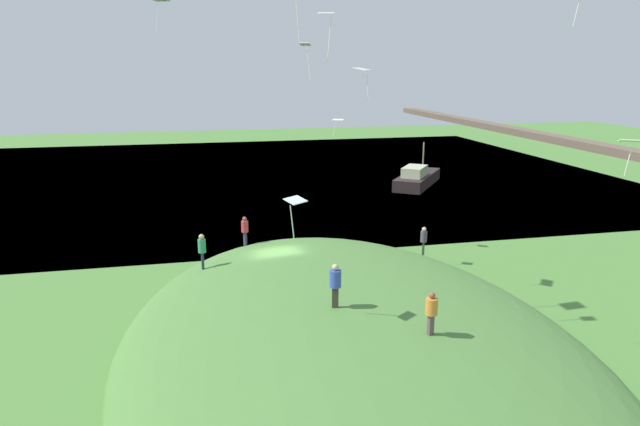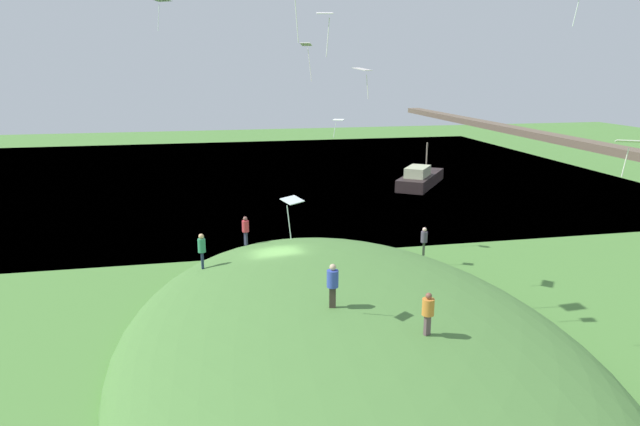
{
  "view_description": "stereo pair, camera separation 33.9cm",
  "coord_description": "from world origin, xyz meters",
  "px_view_note": "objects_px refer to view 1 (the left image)",
  "views": [
    {
      "loc": [
        29.15,
        -4.12,
        11.45
      ],
      "look_at": [
        -0.17,
        2.43,
        3.84
      ],
      "focal_mm": 32.56,
      "sensor_mm": 36.0,
      "label": 1
    },
    {
      "loc": [
        29.22,
        -3.79,
        11.45
      ],
      "look_at": [
        -0.17,
        2.43,
        3.84
      ],
      "focal_mm": 32.56,
      "sensor_mm": 36.0,
      "label": 2
    }
  ],
  "objects_px": {
    "kite_0": "(161,2)",
    "person_on_hilltop": "(432,308)",
    "person_with_child": "(245,228)",
    "kite_4": "(633,142)",
    "boat_on_lake": "(417,178)",
    "kite_9": "(363,70)",
    "kite_10": "(327,17)",
    "kite_6": "(338,121)",
    "kite_11": "(306,49)",
    "kite_8": "(295,203)",
    "person_walking_path": "(335,281)",
    "person_watching_kites": "(424,237)",
    "person_near_shore": "(202,247)"
  },
  "relations": [
    {
      "from": "kite_0",
      "to": "person_on_hilltop",
      "type": "bearing_deg",
      "value": 27.27
    },
    {
      "from": "person_on_hilltop",
      "to": "person_with_child",
      "type": "bearing_deg",
      "value": -97.6
    },
    {
      "from": "kite_4",
      "to": "person_with_child",
      "type": "bearing_deg",
      "value": -150.45
    },
    {
      "from": "boat_on_lake",
      "to": "kite_9",
      "type": "height_order",
      "value": "kite_9"
    },
    {
      "from": "kite_10",
      "to": "kite_6",
      "type": "bearing_deg",
      "value": 162.54
    },
    {
      "from": "person_on_hilltop",
      "to": "kite_11",
      "type": "distance_m",
      "value": 19.76
    },
    {
      "from": "kite_6",
      "to": "kite_0",
      "type": "bearing_deg",
      "value": -112.2
    },
    {
      "from": "kite_4",
      "to": "kite_8",
      "type": "distance_m",
      "value": 10.92
    },
    {
      "from": "kite_4",
      "to": "kite_9",
      "type": "height_order",
      "value": "kite_9"
    },
    {
      "from": "person_on_hilltop",
      "to": "kite_0",
      "type": "bearing_deg",
      "value": -88.16
    },
    {
      "from": "person_walking_path",
      "to": "person_watching_kites",
      "type": "distance_m",
      "value": 11.53
    },
    {
      "from": "person_near_shore",
      "to": "kite_6",
      "type": "relative_size",
      "value": 1.82
    },
    {
      "from": "person_watching_kites",
      "to": "kite_11",
      "type": "distance_m",
      "value": 13.05
    },
    {
      "from": "person_near_shore",
      "to": "person_walking_path",
      "type": "bearing_deg",
      "value": -156.15
    },
    {
      "from": "person_near_shore",
      "to": "kite_9",
      "type": "relative_size",
      "value": 1.24
    },
    {
      "from": "person_near_shore",
      "to": "person_on_hilltop",
      "type": "bearing_deg",
      "value": -152.04
    },
    {
      "from": "kite_4",
      "to": "kite_9",
      "type": "relative_size",
      "value": 0.79
    },
    {
      "from": "person_watching_kites",
      "to": "person_on_hilltop",
      "type": "distance_m",
      "value": 12.5
    },
    {
      "from": "boat_on_lake",
      "to": "kite_9",
      "type": "xyz_separation_m",
      "value": [
        25.01,
        -13.26,
        10.51
      ]
    },
    {
      "from": "kite_6",
      "to": "person_with_child",
      "type": "bearing_deg",
      "value": -108.92
    },
    {
      "from": "person_watching_kites",
      "to": "boat_on_lake",
      "type": "bearing_deg",
      "value": 8.67
    },
    {
      "from": "person_on_hilltop",
      "to": "kite_8",
      "type": "bearing_deg",
      "value": -51.62
    },
    {
      "from": "kite_0",
      "to": "kite_6",
      "type": "xyz_separation_m",
      "value": [
        3.76,
        9.21,
        -6.41
      ]
    },
    {
      "from": "kite_8",
      "to": "kite_11",
      "type": "distance_m",
      "value": 16.69
    },
    {
      "from": "person_walking_path",
      "to": "kite_9",
      "type": "distance_m",
      "value": 11.32
    },
    {
      "from": "person_with_child",
      "to": "kite_0",
      "type": "relative_size",
      "value": 1.03
    },
    {
      "from": "boat_on_lake",
      "to": "kite_8",
      "type": "bearing_deg",
      "value": 7.19
    },
    {
      "from": "kite_10",
      "to": "kite_11",
      "type": "bearing_deg",
      "value": 173.0
    },
    {
      "from": "person_near_shore",
      "to": "kite_11",
      "type": "bearing_deg",
      "value": -52.48
    },
    {
      "from": "person_near_shore",
      "to": "kite_8",
      "type": "xyz_separation_m",
      "value": [
        8.77,
        3.21,
        4.12
      ]
    },
    {
      "from": "person_watching_kites",
      "to": "kite_4",
      "type": "xyz_separation_m",
      "value": [
        14.0,
        0.65,
        7.05
      ]
    },
    {
      "from": "kite_0",
      "to": "kite_11",
      "type": "height_order",
      "value": "kite_0"
    },
    {
      "from": "person_watching_kites",
      "to": "kite_8",
      "type": "relative_size",
      "value": 1.02
    },
    {
      "from": "boat_on_lake",
      "to": "kite_0",
      "type": "xyz_separation_m",
      "value": [
        17.72,
        -22.82,
        14.17
      ]
    },
    {
      "from": "boat_on_lake",
      "to": "person_watching_kites",
      "type": "bearing_deg",
      "value": 14.73
    },
    {
      "from": "kite_10",
      "to": "boat_on_lake",
      "type": "bearing_deg",
      "value": 151.25
    },
    {
      "from": "boat_on_lake",
      "to": "person_with_child",
      "type": "relative_size",
      "value": 4.82
    },
    {
      "from": "person_with_child",
      "to": "kite_11",
      "type": "height_order",
      "value": "kite_11"
    },
    {
      "from": "person_near_shore",
      "to": "kite_6",
      "type": "distance_m",
      "value": 10.14
    },
    {
      "from": "kite_4",
      "to": "kite_10",
      "type": "relative_size",
      "value": 0.68
    },
    {
      "from": "kite_9",
      "to": "person_near_shore",
      "type": "bearing_deg",
      "value": -94.14
    },
    {
      "from": "kite_11",
      "to": "person_walking_path",
      "type": "bearing_deg",
      "value": -7.09
    },
    {
      "from": "kite_0",
      "to": "kite_9",
      "type": "relative_size",
      "value": 1.16
    },
    {
      "from": "boat_on_lake",
      "to": "kite_0",
      "type": "distance_m",
      "value": 32.18
    },
    {
      "from": "kite_6",
      "to": "kite_11",
      "type": "distance_m",
      "value": 5.43
    },
    {
      "from": "kite_4",
      "to": "kite_11",
      "type": "height_order",
      "value": "kite_11"
    },
    {
      "from": "kite_4",
      "to": "kite_8",
      "type": "height_order",
      "value": "kite_4"
    },
    {
      "from": "person_on_hilltop",
      "to": "kite_4",
      "type": "distance_m",
      "value": 8.26
    },
    {
      "from": "boat_on_lake",
      "to": "kite_10",
      "type": "bearing_deg",
      "value": 7.07
    },
    {
      "from": "person_watching_kites",
      "to": "kite_4",
      "type": "distance_m",
      "value": 15.69
    }
  ]
}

